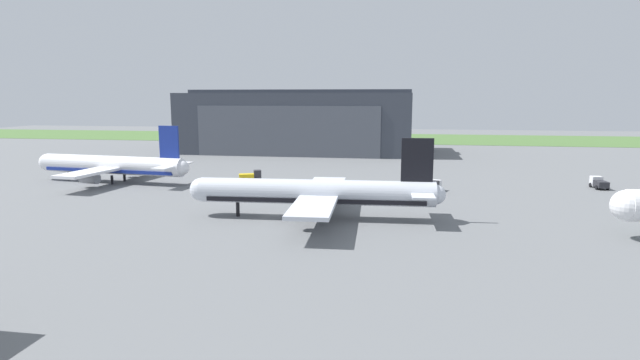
# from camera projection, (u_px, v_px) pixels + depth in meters

# --- Properties ---
(ground_plane) EXTENTS (440.00, 440.00, 0.00)m
(ground_plane) POSITION_uv_depth(u_px,v_px,m) (274.00, 216.00, 77.88)
(ground_plane) COLOR slate
(grass_field_strip) EXTENTS (440.00, 56.00, 0.08)m
(grass_field_strip) POSITION_uv_depth(u_px,v_px,m) (358.00, 138.00, 225.82)
(grass_field_strip) COLOR #4B6E37
(grass_field_strip) RESTS_ON ground_plane
(maintenance_hangar) EXTENTS (75.20, 35.52, 20.75)m
(maintenance_hangar) POSITION_uv_depth(u_px,v_px,m) (299.00, 122.00, 169.65)
(maintenance_hangar) COLOR #383D47
(maintenance_hangar) RESTS_ON ground_plane
(airliner_near_left) EXTENTS (38.92, 30.96, 12.39)m
(airliner_near_left) POSITION_uv_depth(u_px,v_px,m) (315.00, 193.00, 75.41)
(airliner_near_left) COLOR silver
(airliner_near_left) RESTS_ON ground_plane
(airliner_far_right) EXTENTS (36.95, 30.30, 12.46)m
(airliner_far_right) POSITION_uv_depth(u_px,v_px,m) (112.00, 166.00, 107.53)
(airliner_far_right) COLOR white
(airliner_far_right) RESTS_ON ground_plane
(baggage_tug) EXTENTS (3.47, 5.03, 2.15)m
(baggage_tug) POSITION_uv_depth(u_px,v_px,m) (433.00, 185.00, 97.23)
(baggage_tug) COLOR silver
(baggage_tug) RESTS_ON ground_plane
(fuel_bowser) EXTENTS (5.13, 3.35, 2.42)m
(fuel_bowser) POSITION_uv_depth(u_px,v_px,m) (251.00, 176.00, 109.53)
(fuel_bowser) COLOR #2D2D33
(fuel_bowser) RESTS_ON ground_plane
(ops_van) EXTENTS (2.62, 4.91, 2.27)m
(ops_van) POSITION_uv_depth(u_px,v_px,m) (599.00, 183.00, 100.92)
(ops_van) COLOR silver
(ops_van) RESTS_ON ground_plane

